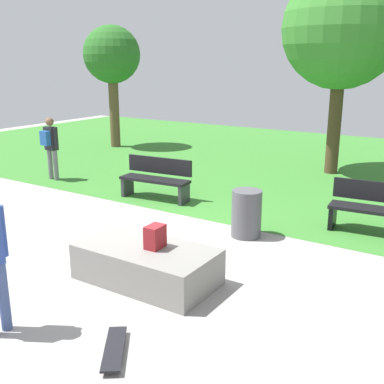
% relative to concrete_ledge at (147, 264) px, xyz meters
% --- Properties ---
extents(ground_plane, '(28.00, 28.00, 0.00)m').
position_rel_concrete_ledge_xyz_m(ground_plane, '(-0.95, 0.94, -0.26)').
color(ground_plane, '#9E9993').
extents(grass_lawn, '(26.60, 12.26, 0.01)m').
position_rel_concrete_ledge_xyz_m(grass_lawn, '(-0.95, 8.81, -0.25)').
color(grass_lawn, '#387A2D').
rests_on(grass_lawn, ground_plane).
extents(concrete_ledge, '(1.93, 1.03, 0.51)m').
position_rel_concrete_ledge_xyz_m(concrete_ledge, '(0.00, 0.00, 0.00)').
color(concrete_ledge, gray).
rests_on(concrete_ledge, ground_plane).
extents(backpack_on_ledge, '(0.21, 0.29, 0.32)m').
position_rel_concrete_ledge_xyz_m(backpack_on_ledge, '(0.12, 0.05, 0.42)').
color(backpack_on_ledge, maroon).
rests_on(backpack_on_ledge, concrete_ledge).
extents(skateboard_by_ledge, '(0.63, 0.77, 0.08)m').
position_rel_concrete_ledge_xyz_m(skateboard_by_ledge, '(0.77, -1.54, -0.19)').
color(skateboard_by_ledge, black).
rests_on(skateboard_by_ledge, ground_plane).
extents(park_bench_center_lawn, '(1.64, 0.61, 0.91)m').
position_rel_concrete_ledge_xyz_m(park_bench_center_lawn, '(2.25, 3.71, 0.23)').
color(park_bench_center_lawn, black).
rests_on(park_bench_center_lawn, ground_plane).
extents(park_bench_by_oak, '(1.64, 0.62, 0.91)m').
position_rel_concrete_ledge_xyz_m(park_bench_by_oak, '(-2.35, 3.36, 0.23)').
color(park_bench_by_oak, black).
rests_on(park_bench_by_oak, ground_plane).
extents(tree_broad_elm, '(1.95, 1.95, 4.16)m').
position_rel_concrete_ledge_xyz_m(tree_broad_elm, '(-7.56, 7.87, 2.85)').
color(tree_broad_elm, brown).
rests_on(tree_broad_elm, grass_lawn).
extents(tree_slender_maple, '(3.07, 3.07, 5.31)m').
position_rel_concrete_ledge_xyz_m(tree_slender_maple, '(0.17, 7.97, 3.49)').
color(tree_slender_maple, '#4C3823').
rests_on(tree_slender_maple, grass_lawn).
extents(trash_bin, '(0.52, 0.52, 0.83)m').
position_rel_concrete_ledge_xyz_m(trash_bin, '(0.38, 2.33, 0.16)').
color(trash_bin, '#4C4C51').
rests_on(trash_bin, ground_plane).
extents(pedestrian_with_backpack, '(0.43, 0.36, 1.61)m').
position_rel_concrete_ledge_xyz_m(pedestrian_with_backpack, '(-5.65, 3.29, 0.70)').
color(pedestrian_with_backpack, slate).
rests_on(pedestrian_with_backpack, ground_plane).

